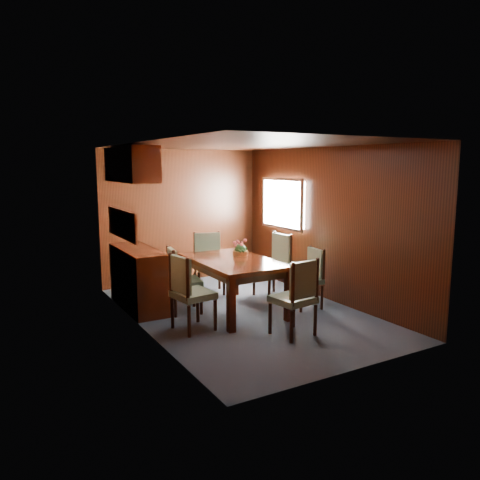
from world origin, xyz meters
TOP-DOWN VIEW (x-y plane):
  - ground at (0.00, 0.00)m, footprint 4.50×4.50m
  - room_shell at (-0.10, 0.33)m, footprint 3.06×4.52m
  - sideboard at (-1.25, 1.00)m, footprint 0.48×1.40m
  - dining_table at (-0.11, 0.14)m, footprint 1.04×1.65m
  - chair_left_near at (-1.01, -0.29)m, footprint 0.52×0.54m
  - chair_left_far at (-0.81, 0.47)m, footprint 0.51×0.52m
  - chair_right_near at (0.99, -0.26)m, footprint 0.46×0.48m
  - chair_right_far at (0.89, 0.50)m, footprint 0.49×0.51m
  - chair_head at (0.08, -1.16)m, footprint 0.53×0.51m
  - chair_foot at (0.05, 1.28)m, footprint 0.59×0.57m
  - flower_centerpiece at (0.14, 0.36)m, footprint 0.25×0.25m

SIDE VIEW (x-z plane):
  - ground at x=0.00m, z-range 0.00..0.00m
  - sideboard at x=-1.25m, z-range 0.00..0.90m
  - chair_right_near at x=0.99m, z-range 0.05..0.95m
  - chair_left_far at x=-0.81m, z-range 0.05..1.02m
  - chair_head at x=0.08m, z-range 0.05..1.05m
  - chair_left_near at x=-1.01m, z-range 0.06..1.06m
  - chair_foot at x=0.05m, z-range 0.06..1.07m
  - chair_right_far at x=0.89m, z-range 0.06..1.09m
  - dining_table at x=-0.11m, z-range 0.28..1.05m
  - flower_centerpiece at x=0.14m, z-range 0.77..1.01m
  - room_shell at x=-0.10m, z-range 0.43..2.84m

